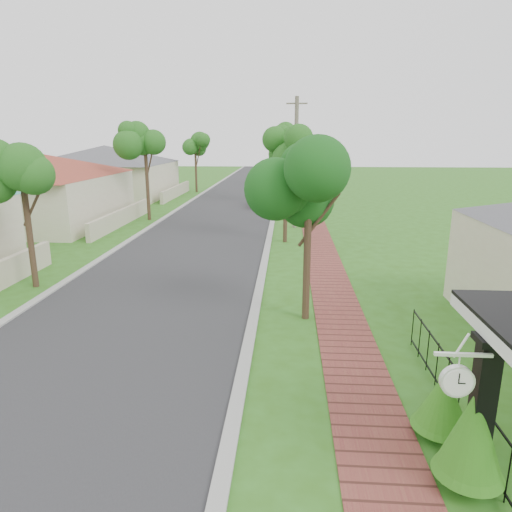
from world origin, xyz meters
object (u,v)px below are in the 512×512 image
(parked_car_red, at_px, (264,198))
(station_clock, at_px, (457,379))
(porch_post, at_px, (480,422))
(parked_car_white, at_px, (276,183))
(near_tree, at_px, (309,189))
(utility_pole, at_px, (296,163))

(parked_car_red, height_order, station_clock, station_clock)
(porch_post, bearing_deg, parked_car_white, 95.84)
(parked_car_red, distance_m, station_clock, 30.05)
(station_clock, bearing_deg, porch_post, 24.52)
(parked_car_red, distance_m, near_tree, 23.18)
(parked_car_white, distance_m, near_tree, 34.12)
(parked_car_white, distance_m, utility_pole, 19.91)
(utility_pole, bearing_deg, station_clock, -84.57)
(parked_car_white, xyz_separation_m, utility_pole, (1.63, -19.60, 3.08))
(porch_post, relative_size, station_clock, 3.15)
(parked_car_white, bearing_deg, near_tree, -84.47)
(porch_post, distance_m, station_clock, 0.99)
(parked_car_white, height_order, near_tree, near_tree)
(parked_car_red, bearing_deg, parked_car_white, 88.30)
(utility_pole, height_order, station_clock, utility_pole)
(porch_post, distance_m, near_tree, 7.59)
(utility_pole, bearing_deg, parked_car_red, 104.95)
(utility_pole, bearing_deg, porch_post, -83.17)
(parked_car_white, height_order, station_clock, station_clock)
(porch_post, distance_m, parked_car_red, 29.88)
(parked_car_red, relative_size, parked_car_white, 0.88)
(parked_car_white, bearing_deg, porch_post, -81.67)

